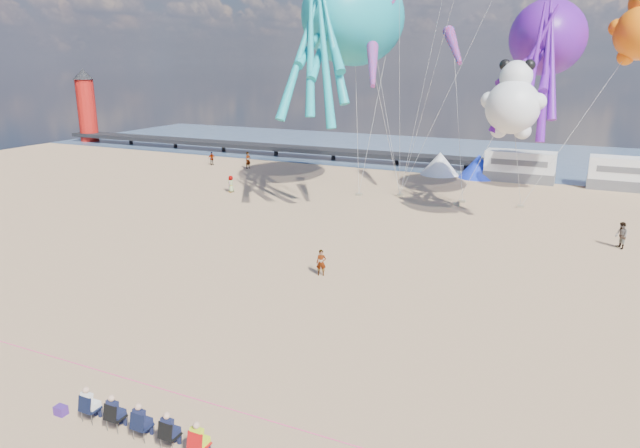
{
  "coord_description": "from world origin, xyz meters",
  "views": [
    {
      "loc": [
        11.71,
        -19.13,
        11.48
      ],
      "look_at": [
        -0.04,
        6.0,
        3.57
      ],
      "focal_mm": 32.0,
      "sensor_mm": 36.0,
      "label": 1
    }
  ],
  "objects_px": {
    "beachgoer_3": "(212,158)",
    "kite_panda": "(513,107)",
    "tent_blue": "(479,166)",
    "windsock_mid": "(454,46)",
    "lighthouse": "(87,111)",
    "sandbag_b": "(456,204)",
    "sandbag_a": "(359,194)",
    "motorhome_0": "(520,166)",
    "tent_white": "(440,163)",
    "cooler_purple": "(61,410)",
    "beachgoer_5": "(248,160)",
    "sandbag_d": "(462,201)",
    "kite_octopus_purple": "(548,38)",
    "sandbag_c": "(521,207)",
    "windsock_right": "(373,65)",
    "kite_octopus_teal": "(354,17)",
    "beachgoer_1": "(621,235)",
    "spectator_row": "(143,420)",
    "motorhome_1": "(627,174)",
    "standing_person": "(321,263)",
    "sandbag_e": "(400,195)",
    "beachgoer_0": "(231,184)"
  },
  "relations": [
    {
      "from": "sandbag_d",
      "to": "windsock_right",
      "type": "height_order",
      "value": "windsock_right"
    },
    {
      "from": "motorhome_0",
      "to": "beachgoer_3",
      "type": "xyz_separation_m",
      "value": [
        -33.21,
        -5.37,
        -0.74
      ]
    },
    {
      "from": "sandbag_c",
      "to": "windsock_right",
      "type": "bearing_deg",
      "value": -141.63
    },
    {
      "from": "standing_person",
      "to": "beachgoer_0",
      "type": "relative_size",
      "value": 0.96
    },
    {
      "from": "lighthouse",
      "to": "beachgoer_5",
      "type": "xyz_separation_m",
      "value": [
        33.82,
        -9.56,
        -3.57
      ]
    },
    {
      "from": "tent_blue",
      "to": "sandbag_c",
      "type": "bearing_deg",
      "value": -64.27
    },
    {
      "from": "tent_blue",
      "to": "spectator_row",
      "type": "xyz_separation_m",
      "value": [
        -1.92,
        -47.43,
        -0.55
      ]
    },
    {
      "from": "cooler_purple",
      "to": "kite_octopus_teal",
      "type": "bearing_deg",
      "value": 95.65
    },
    {
      "from": "beachgoer_3",
      "to": "kite_panda",
      "type": "distance_m",
      "value": 37.35
    },
    {
      "from": "kite_octopus_purple",
      "to": "cooler_purple",
      "type": "bearing_deg",
      "value": -91.08
    },
    {
      "from": "tent_white",
      "to": "cooler_purple",
      "type": "relative_size",
      "value": 10.0
    },
    {
      "from": "windsock_mid",
      "to": "kite_panda",
      "type": "bearing_deg",
      "value": -74.71
    },
    {
      "from": "tent_white",
      "to": "sandbag_c",
      "type": "xyz_separation_m",
      "value": [
        9.47,
        -11.36,
        -1.09
      ]
    },
    {
      "from": "sandbag_d",
      "to": "sandbag_a",
      "type": "bearing_deg",
      "value": -171.48
    },
    {
      "from": "sandbag_a",
      "to": "sandbag_b",
      "type": "distance_m",
      "value": 8.65
    },
    {
      "from": "sandbag_a",
      "to": "windsock_mid",
      "type": "relative_size",
      "value": 0.08
    },
    {
      "from": "windsock_right",
      "to": "kite_octopus_teal",
      "type": "bearing_deg",
      "value": 101.26
    },
    {
      "from": "beachgoer_1",
      "to": "sandbag_a",
      "type": "xyz_separation_m",
      "value": [
        -20.53,
        6.86,
        -0.75
      ]
    },
    {
      "from": "tent_white",
      "to": "spectator_row",
      "type": "relative_size",
      "value": 0.66
    },
    {
      "from": "sandbag_c",
      "to": "sandbag_b",
      "type": "bearing_deg",
      "value": -164.47
    },
    {
      "from": "kite_panda",
      "to": "spectator_row",
      "type": "bearing_deg",
      "value": -115.07
    },
    {
      "from": "sandbag_d",
      "to": "sandbag_e",
      "type": "xyz_separation_m",
      "value": [
        -5.53,
        0.06,
        0.0
      ]
    },
    {
      "from": "tent_white",
      "to": "beachgoer_5",
      "type": "distance_m",
      "value": 20.93
    },
    {
      "from": "cooler_purple",
      "to": "sandbag_b",
      "type": "bearing_deg",
      "value": 80.48
    },
    {
      "from": "motorhome_0",
      "to": "beachgoer_5",
      "type": "bearing_deg",
      "value": -168.85
    },
    {
      "from": "tent_blue",
      "to": "sandbag_d",
      "type": "xyz_separation_m",
      "value": [
        0.78,
        -11.49,
        -1.09
      ]
    },
    {
      "from": "beachgoer_5",
      "to": "kite_panda",
      "type": "xyz_separation_m",
      "value": [
        29.12,
        -12.77,
        7.63
      ]
    },
    {
      "from": "beachgoer_0",
      "to": "beachgoer_3",
      "type": "bearing_deg",
      "value": -142.09
    },
    {
      "from": "lighthouse",
      "to": "kite_panda",
      "type": "bearing_deg",
      "value": -19.53
    },
    {
      "from": "sandbag_d",
      "to": "windsock_mid",
      "type": "distance_m",
      "value": 12.69
    },
    {
      "from": "beachgoer_5",
      "to": "windsock_mid",
      "type": "relative_size",
      "value": 0.3
    },
    {
      "from": "lighthouse",
      "to": "sandbag_b",
      "type": "distance_m",
      "value": 61.04
    },
    {
      "from": "beachgoer_5",
      "to": "beachgoer_0",
      "type": "bearing_deg",
      "value": -138.88
    },
    {
      "from": "motorhome_1",
      "to": "beachgoer_3",
      "type": "height_order",
      "value": "motorhome_1"
    },
    {
      "from": "standing_person",
      "to": "sandbag_c",
      "type": "distance_m",
      "value": 22.34
    },
    {
      "from": "tent_blue",
      "to": "windsock_mid",
      "type": "relative_size",
      "value": 0.65
    },
    {
      "from": "lighthouse",
      "to": "sandbag_b",
      "type": "bearing_deg",
      "value": -15.95
    },
    {
      "from": "cooler_purple",
      "to": "sandbag_c",
      "type": "distance_m",
      "value": 37.86
    },
    {
      "from": "lighthouse",
      "to": "windsock_mid",
      "type": "bearing_deg",
      "value": -14.7
    },
    {
      "from": "motorhome_0",
      "to": "beachgoer_3",
      "type": "bearing_deg",
      "value": -170.81
    },
    {
      "from": "motorhome_1",
      "to": "tent_blue",
      "type": "distance_m",
      "value": 13.5
    },
    {
      "from": "beachgoer_0",
      "to": "lighthouse",
      "type": "bearing_deg",
      "value": -121.97
    },
    {
      "from": "beachgoer_3",
      "to": "kite_panda",
      "type": "relative_size",
      "value": 0.24
    },
    {
      "from": "motorhome_1",
      "to": "tent_white",
      "type": "bearing_deg",
      "value": 180.0
    },
    {
      "from": "spectator_row",
      "to": "sandbag_c",
      "type": "relative_size",
      "value": 12.2
    },
    {
      "from": "spectator_row",
      "to": "cooler_purple",
      "type": "height_order",
      "value": "spectator_row"
    },
    {
      "from": "motorhome_0",
      "to": "cooler_purple",
      "type": "height_order",
      "value": "motorhome_0"
    },
    {
      "from": "sandbag_a",
      "to": "sandbag_d",
      "type": "bearing_deg",
      "value": 8.52
    },
    {
      "from": "sandbag_d",
      "to": "kite_octopus_purple",
      "type": "relative_size",
      "value": 0.04
    },
    {
      "from": "tent_white",
      "to": "cooler_purple",
      "type": "bearing_deg",
      "value": -91.58
    }
  ]
}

